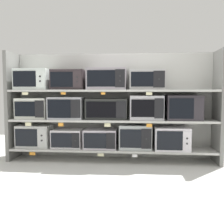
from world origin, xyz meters
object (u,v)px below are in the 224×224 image
Objects in this scene: microwave_1 at (68,138)px; microwave_0 at (35,136)px; microwave_3 at (135,137)px; microwave_9 at (183,108)px; microwave_6 at (67,108)px; microwave_13 at (147,80)px; microwave_8 at (146,108)px; microwave_10 at (34,79)px; microwave_5 at (33,108)px; microwave_11 at (69,80)px; microwave_2 at (101,138)px; microwave_4 at (171,138)px; microwave_12 at (107,79)px; microwave_7 at (107,109)px.

microwave_0 is at bearing 179.99° from microwave_1.
microwave_9 is (0.66, -0.00, 0.42)m from microwave_3.
microwave_9 is at bearing 0.00° from microwave_6.
microwave_3 is 0.82m from microwave_13.
microwave_8 is 1.67m from microwave_10.
microwave_13 is at bearing -0.00° from microwave_5.
microwave_11 is at bearing 179.99° from microwave_9.
microwave_5 is (-0.99, 0.00, 0.43)m from microwave_2.
microwave_4 is 1.01× the size of microwave_9.
microwave_11 reaches higher than microwave_1.
microwave_6 is at bearing -179.98° from microwave_12.
microwave_9 is 0.99× the size of microwave_10.
microwave_11 reaches higher than microwave_0.
microwave_13 reaches higher than microwave_6.
microwave_2 is at bearing 180.00° from microwave_9.
microwave_6 reaches higher than microwave_2.
microwave_4 is 2.14m from microwave_10.
microwave_7 is at bearing 0.02° from microwave_6.
microwave_9 is (1.15, -0.00, 0.45)m from microwave_2.
microwave_8 is at bearing 179.96° from microwave_9.
microwave_6 reaches higher than microwave_1.
microwave_10 is 1.02× the size of microwave_11.
microwave_3 is 0.96× the size of microwave_9.
microwave_8 is 0.50m from microwave_9.
microwave_4 is 0.55m from microwave_8.
microwave_1 is at bearing 2.47° from microwave_6.
microwave_10 reaches higher than microwave_0.
microwave_6 is at bearing -0.01° from microwave_0.
microwave_1 is 1.22m from microwave_8.
microwave_13 is (0.65, 0.00, 0.83)m from microwave_2.
microwave_3 is at bearing 0.01° from microwave_7.
microwave_0 is 1.04× the size of microwave_8.
microwave_1 is 0.88× the size of microwave_6.
microwave_0 is 1.14m from microwave_7.
microwave_1 is 0.90× the size of microwave_10.
microwave_9 reaches higher than microwave_3.
microwave_11 reaches higher than microwave_3.
microwave_10 is (-0.49, 0.00, 0.85)m from microwave_1.
microwave_11 is at bearing -179.99° from microwave_13.
microwave_11 is 1.11m from microwave_13.
microwave_11 is (0.03, 0.00, 0.40)m from microwave_6.
microwave_12 is at bearing -179.99° from microwave_13.
microwave_3 is (0.98, 0.00, 0.04)m from microwave_1.
microwave_12 is (0.09, 0.00, 0.85)m from microwave_2.
microwave_7 is 1.23× the size of microwave_9.
microwave_9 is at bearing -0.03° from microwave_13.
microwave_4 is at bearing -0.01° from microwave_2.
microwave_10 is 1.07m from microwave_12.
microwave_9 reaches higher than microwave_4.
microwave_0 is at bearing -179.99° from microwave_12.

